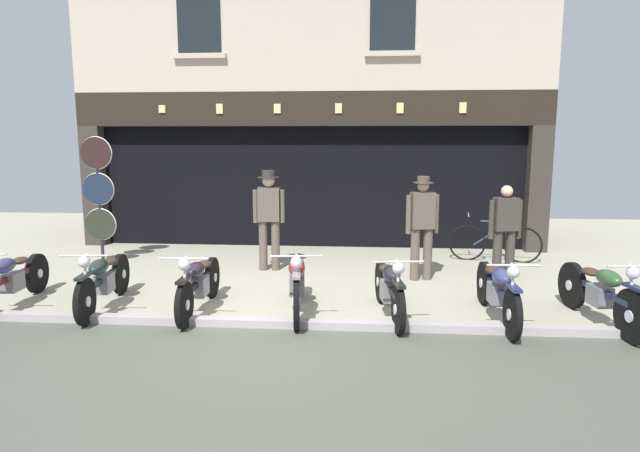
{
  "coord_description": "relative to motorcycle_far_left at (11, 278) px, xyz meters",
  "views": [
    {
      "loc": [
        1.17,
        -6.5,
        2.36
      ],
      "look_at": [
        0.45,
        2.52,
        0.9
      ],
      "focal_mm": 30.89,
      "sensor_mm": 36.0,
      "label": 1
    }
  ],
  "objects": [
    {
      "name": "ground",
      "position": [
        3.75,
        -1.61,
        -0.45
      ],
      "size": [
        21.95,
        22.0,
        0.18
      ],
      "color": "#A29D89"
    },
    {
      "name": "shop_facade",
      "position": [
        3.75,
        6.39,
        1.3
      ],
      "size": [
        10.25,
        4.42,
        6.31
      ],
      "color": "black",
      "rests_on": "ground"
    },
    {
      "name": "motorcycle_far_left",
      "position": [
        0.0,
        0.0,
        0.0
      ],
      "size": [
        0.62,
        1.98,
        0.9
      ],
      "rotation": [
        0.0,
        0.0,
        3.23
      ],
      "color": "black",
      "rests_on": "ground"
    },
    {
      "name": "motorcycle_left",
      "position": [
        1.33,
        0.02,
        0.0
      ],
      "size": [
        0.62,
        2.03,
        0.9
      ],
      "rotation": [
        0.0,
        0.0,
        3.26
      ],
      "color": "black",
      "rests_on": "ground"
    },
    {
      "name": "motorcycle_center_left",
      "position": [
        2.7,
        -0.02,
        -0.0
      ],
      "size": [
        0.62,
        1.98,
        0.89
      ],
      "rotation": [
        0.0,
        0.0,
        3.16
      ],
      "color": "black",
      "rests_on": "ground"
    },
    {
      "name": "motorcycle_center",
      "position": [
        4.04,
        0.03,
        0.02
      ],
      "size": [
        0.62,
        1.99,
        0.93
      ],
      "rotation": [
        0.0,
        0.0,
        3.25
      ],
      "color": "black",
      "rests_on": "ground"
    },
    {
      "name": "motorcycle_center_right",
      "position": [
        5.27,
        -0.03,
        -0.0
      ],
      "size": [
        0.62,
        1.9,
        0.89
      ],
      "rotation": [
        0.0,
        0.0,
        3.28
      ],
      "color": "black",
      "rests_on": "ground"
    },
    {
      "name": "motorcycle_right",
      "position": [
        6.67,
        -0.08,
        0.0
      ],
      "size": [
        0.62,
        2.04,
        0.91
      ],
      "rotation": [
        0.0,
        0.0,
        3.16
      ],
      "color": "black",
      "rests_on": "ground"
    },
    {
      "name": "motorcycle_far_right",
      "position": [
        7.94,
        -0.11,
        0.01
      ],
      "size": [
        0.62,
        1.99,
        0.92
      ],
      "rotation": [
        0.0,
        0.0,
        3.28
      ],
      "color": "black",
      "rests_on": "ground"
    },
    {
      "name": "salesman_left",
      "position": [
        3.24,
        2.45,
        0.6
      ],
      "size": [
        0.56,
        0.37,
        1.79
      ],
      "rotation": [
        0.0,
        0.0,
        3.22
      ],
      "color": "brown",
      "rests_on": "ground"
    },
    {
      "name": "shopkeeper_center",
      "position": [
        5.89,
        1.97,
        0.55
      ],
      "size": [
        0.55,
        0.32,
        1.73
      ],
      "rotation": [
        0.0,
        0.0,
        3.38
      ],
      "color": "brown",
      "rests_on": "ground"
    },
    {
      "name": "salesman_right",
      "position": [
        7.26,
        2.06,
        0.46
      ],
      "size": [
        0.55,
        0.28,
        1.59
      ],
      "rotation": [
        0.0,
        0.0,
        3.32
      ],
      "color": "#38332D",
      "rests_on": "ground"
    },
    {
      "name": "tyre_sign_pole",
      "position": [
        -0.02,
        2.75,
        0.97
      ],
      "size": [
        0.61,
        0.06,
        2.38
      ],
      "color": "#232328",
      "rests_on": "ground"
    },
    {
      "name": "advert_board_near",
      "position": [
        5.13,
        4.77,
        1.31
      ],
      "size": [
        0.68,
        0.03,
        1.04
      ],
      "color": "silver"
    },
    {
      "name": "advert_board_far",
      "position": [
        6.24,
        4.77,
        1.28
      ],
      "size": [
        0.67,
        0.03,
        0.97
      ],
      "color": "silver"
    },
    {
      "name": "leaning_bicycle",
      "position": [
        7.46,
        3.5,
        -0.04
      ],
      "size": [
        1.72,
        0.5,
        0.94
      ],
      "rotation": [
        0.0,
        0.0,
        1.41
      ],
      "color": "black",
      "rests_on": "ground"
    }
  ]
}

